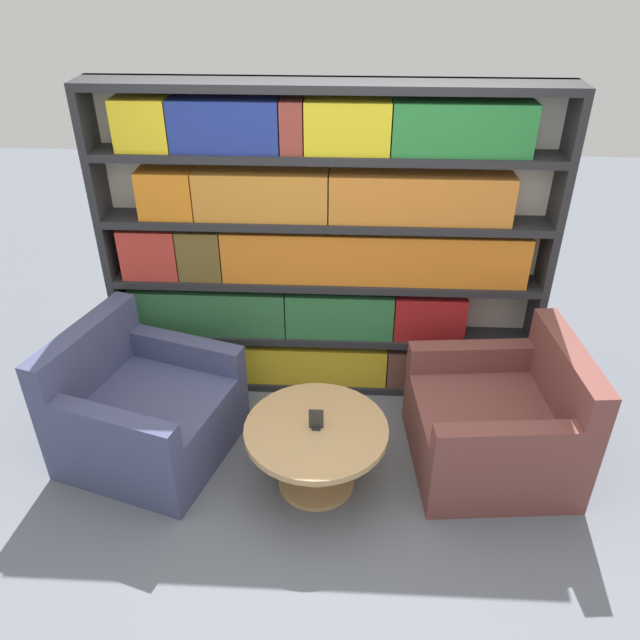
# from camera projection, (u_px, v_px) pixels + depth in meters

# --- Properties ---
(ground_plane) EXTENTS (14.00, 14.00, 0.00)m
(ground_plane) POSITION_uv_depth(u_px,v_px,m) (315.00, 511.00, 3.61)
(ground_plane) COLOR slate
(bookshelf) EXTENTS (2.92, 0.30, 2.14)m
(bookshelf) POSITION_uv_depth(u_px,v_px,m) (320.00, 252.00, 4.12)
(bookshelf) COLOR silver
(bookshelf) RESTS_ON ground_plane
(armchair_left) EXTENTS (1.15, 1.14, 0.85)m
(armchair_left) POSITION_uv_depth(u_px,v_px,m) (144.00, 413.00, 3.91)
(armchair_left) COLOR #42476B
(armchair_left) RESTS_ON ground_plane
(armchair_right) EXTENTS (1.00, 0.99, 0.85)m
(armchair_right) POSITION_uv_depth(u_px,v_px,m) (498.00, 425.00, 3.81)
(armchair_right) COLOR brown
(armchair_right) RESTS_ON ground_plane
(coffee_table) EXTENTS (0.83, 0.83, 0.44)m
(coffee_table) POSITION_uv_depth(u_px,v_px,m) (316.00, 444.00, 3.63)
(coffee_table) COLOR tan
(coffee_table) RESTS_ON ground_plane
(table_sign) EXTENTS (0.08, 0.06, 0.13)m
(table_sign) POSITION_uv_depth(u_px,v_px,m) (316.00, 420.00, 3.54)
(table_sign) COLOR black
(table_sign) RESTS_ON coffee_table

